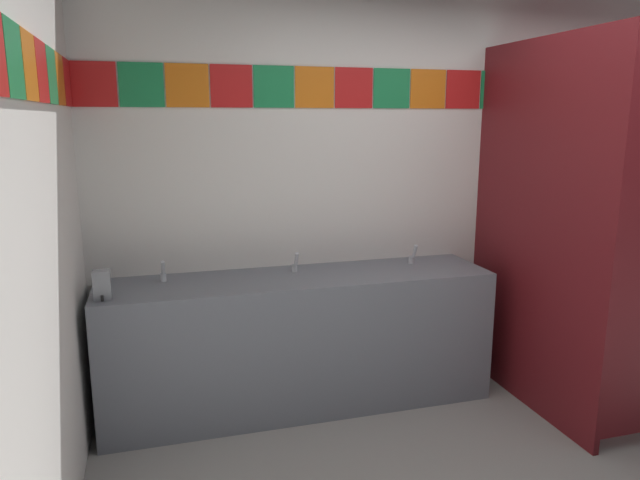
% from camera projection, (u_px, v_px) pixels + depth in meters
% --- Properties ---
extents(wall_back, '(4.39, 0.09, 2.87)m').
position_uv_depth(wall_back, '(422.00, 169.00, 3.99)').
color(wall_back, white).
rests_on(wall_back, ground_plane).
extents(vanity_counter, '(2.39, 0.56, 0.83)m').
position_uv_depth(vanity_counter, '(299.00, 339.00, 3.63)').
color(vanity_counter, slate).
rests_on(vanity_counter, ground_plane).
extents(faucet_left, '(0.04, 0.10, 0.14)m').
position_uv_depth(faucet_left, '(163.00, 274.00, 3.41)').
color(faucet_left, silver).
rests_on(faucet_left, vanity_counter).
extents(faucet_center, '(0.04, 0.10, 0.14)m').
position_uv_depth(faucet_center, '(295.00, 264.00, 3.62)').
color(faucet_center, silver).
rests_on(faucet_center, vanity_counter).
extents(faucet_right, '(0.04, 0.10, 0.14)m').
position_uv_depth(faucet_right, '(413.00, 256.00, 3.84)').
color(faucet_right, silver).
rests_on(faucet_right, vanity_counter).
extents(soap_dispenser, '(0.09, 0.09, 0.16)m').
position_uv_depth(soap_dispenser, '(102.00, 285.00, 3.08)').
color(soap_dispenser, gray).
rests_on(soap_dispenser, vanity_counter).
extents(stall_divider, '(0.92, 1.30, 2.24)m').
position_uv_depth(stall_divider, '(589.00, 236.00, 3.34)').
color(stall_divider, maroon).
rests_on(stall_divider, ground_plane).
extents(toilet, '(0.39, 0.49, 0.74)m').
position_uv_depth(toilet, '(563.00, 333.00, 4.08)').
color(toilet, white).
rests_on(toilet, ground_plane).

